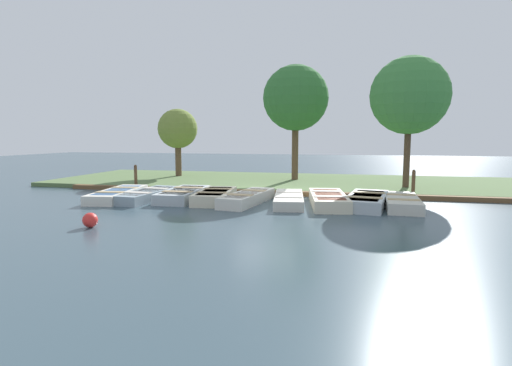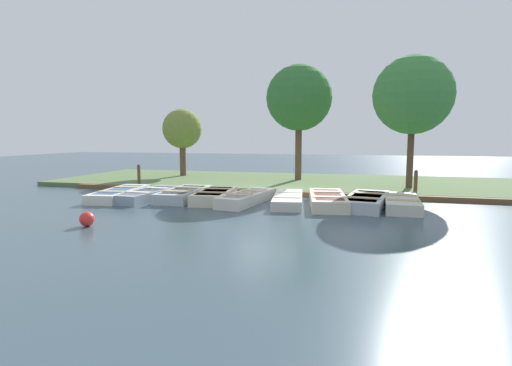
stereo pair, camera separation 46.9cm
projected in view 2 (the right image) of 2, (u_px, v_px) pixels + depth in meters
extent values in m
plane|color=#384C56|center=(266.00, 198.00, 15.96)|extent=(80.00, 80.00, 0.00)
cube|color=#567042|center=(288.00, 182.00, 20.75)|extent=(8.00, 24.00, 0.19)
cube|color=brown|center=(273.00, 191.00, 17.21)|extent=(1.30, 18.77, 0.19)
cube|color=silver|center=(120.00, 194.00, 15.84)|extent=(3.72, 1.65, 0.36)
cube|color=#4C709E|center=(119.00, 190.00, 15.82)|extent=(3.04, 1.30, 0.03)
cube|color=tan|center=(111.00, 191.00, 15.14)|extent=(0.51, 1.08, 0.03)
cube|color=tan|center=(127.00, 187.00, 16.49)|extent=(0.51, 1.08, 0.03)
cube|color=#8C9EA8|center=(148.00, 195.00, 15.63)|extent=(3.44, 1.38, 0.35)
cube|color=#994C33|center=(148.00, 190.00, 15.61)|extent=(2.82, 1.08, 0.03)
cube|color=beige|center=(138.00, 192.00, 15.00)|extent=(0.41, 1.07, 0.03)
cube|color=beige|center=(157.00, 188.00, 16.21)|extent=(0.41, 1.07, 0.03)
cube|color=#B2BCC1|center=(184.00, 194.00, 15.57)|extent=(3.22, 1.40, 0.39)
cube|color=#6B7F51|center=(184.00, 190.00, 15.55)|extent=(2.64, 1.10, 0.03)
cube|color=tan|center=(178.00, 191.00, 14.96)|extent=(0.37, 1.15, 0.03)
cube|color=tan|center=(189.00, 187.00, 16.13)|extent=(0.37, 1.15, 0.03)
cube|color=beige|center=(215.00, 196.00, 15.05)|extent=(2.99, 1.50, 0.41)
cube|color=#6B7F51|center=(215.00, 191.00, 15.03)|extent=(2.44, 1.18, 0.03)
cube|color=tan|center=(211.00, 192.00, 14.49)|extent=(0.41, 1.11, 0.03)
cube|color=tan|center=(218.00, 188.00, 15.56)|extent=(0.41, 1.11, 0.03)
cube|color=silver|center=(247.00, 198.00, 14.64)|extent=(3.46, 1.46, 0.39)
cube|color=#994C33|center=(247.00, 193.00, 14.62)|extent=(2.83, 1.16, 0.03)
cube|color=tan|center=(239.00, 195.00, 14.03)|extent=(0.46, 0.93, 0.03)
cube|color=tan|center=(254.00, 190.00, 15.19)|extent=(0.46, 0.93, 0.03)
cube|color=beige|center=(288.00, 199.00, 14.46)|extent=(3.41, 1.45, 0.34)
cube|color=#6B7F51|center=(288.00, 195.00, 14.44)|extent=(2.79, 1.15, 0.03)
cube|color=beige|center=(287.00, 197.00, 13.82)|extent=(0.45, 0.96, 0.03)
cube|color=beige|center=(289.00, 192.00, 15.05)|extent=(0.45, 0.96, 0.03)
cube|color=beige|center=(328.00, 200.00, 14.12)|extent=(3.56, 1.68, 0.40)
cube|color=#994C33|center=(328.00, 195.00, 14.10)|extent=(2.92, 1.33, 0.03)
cube|color=beige|center=(329.00, 197.00, 13.46)|extent=(0.50, 1.13, 0.03)
cube|color=beige|center=(326.00, 192.00, 14.74)|extent=(0.50, 1.13, 0.03)
cube|color=#B2BCC1|center=(366.00, 201.00, 13.87)|extent=(3.49, 1.74, 0.40)
cube|color=beige|center=(366.00, 196.00, 13.85)|extent=(2.85, 1.37, 0.03)
cube|color=tan|center=(364.00, 198.00, 13.27)|extent=(0.50, 1.18, 0.03)
cube|color=tan|center=(369.00, 193.00, 14.42)|extent=(0.50, 1.18, 0.03)
cube|color=beige|center=(402.00, 203.00, 13.56)|extent=(3.14, 1.20, 0.36)
cube|color=#4C709E|center=(402.00, 198.00, 13.54)|extent=(2.57, 0.94, 0.03)
cube|color=tan|center=(403.00, 200.00, 12.98)|extent=(0.35, 1.01, 0.03)
cube|color=tan|center=(401.00, 195.00, 14.10)|extent=(0.35, 1.01, 0.03)
cylinder|color=brown|center=(139.00, 177.00, 18.85)|extent=(0.14, 0.14, 1.05)
sphere|color=brown|center=(139.00, 166.00, 18.79)|extent=(0.13, 0.13, 0.13)
cylinder|color=brown|center=(415.00, 185.00, 15.74)|extent=(0.14, 0.14, 1.05)
sphere|color=brown|center=(416.00, 172.00, 15.67)|extent=(0.13, 0.13, 0.13)
sphere|color=red|center=(87.00, 219.00, 10.86)|extent=(0.40, 0.40, 0.40)
cylinder|color=brown|center=(183.00, 159.00, 23.06)|extent=(0.35, 0.35, 2.28)
sphere|color=olive|center=(182.00, 129.00, 22.86)|extent=(2.24, 2.24, 2.24)
cylinder|color=brown|center=(298.00, 150.00, 20.79)|extent=(0.34, 0.34, 3.49)
sphere|color=#337033|center=(299.00, 98.00, 20.48)|extent=(3.37, 3.37, 3.37)
cylinder|color=#4C3828|center=(410.00, 155.00, 17.44)|extent=(0.28, 0.28, 3.29)
sphere|color=#3D7F3D|center=(413.00, 95.00, 17.14)|extent=(3.38, 3.38, 3.38)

